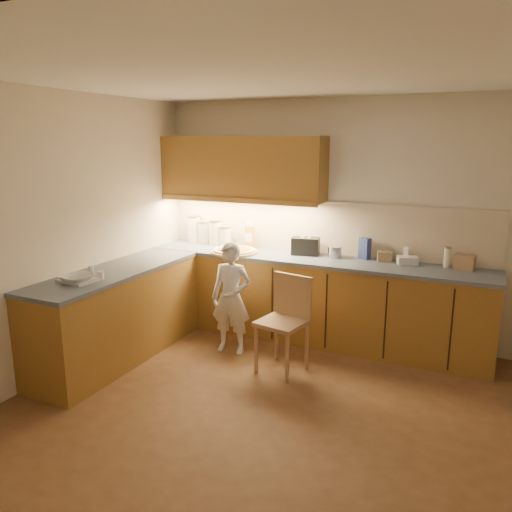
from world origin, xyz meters
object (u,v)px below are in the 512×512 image
object	(u,v)px
pizza_on_board	(234,251)
oil_jug	(250,236)
child	(231,298)
toaster	(306,246)
wooden_chair	(286,316)

from	to	relation	value
pizza_on_board	oil_jug	size ratio (longest dim) A/B	1.71
pizza_on_board	child	xyz separation A→B (m)	(0.24, -0.54, -0.37)
child	oil_jug	distance (m)	1.01
toaster	oil_jug	bearing A→B (deg)	164.32
wooden_chair	toaster	world-z (taller)	toaster
pizza_on_board	oil_jug	bearing A→B (deg)	82.71
child	toaster	world-z (taller)	child
pizza_on_board	toaster	size ratio (longest dim) A/B	1.62
child	wooden_chair	world-z (taller)	child
pizza_on_board	oil_jug	xyz separation A→B (m)	(0.04, 0.32, 0.12)
child	oil_jug	world-z (taller)	oil_jug
wooden_chair	pizza_on_board	bearing A→B (deg)	154.28
oil_jug	toaster	world-z (taller)	oil_jug
child	oil_jug	size ratio (longest dim) A/B	3.75
child	toaster	size ratio (longest dim) A/B	3.56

